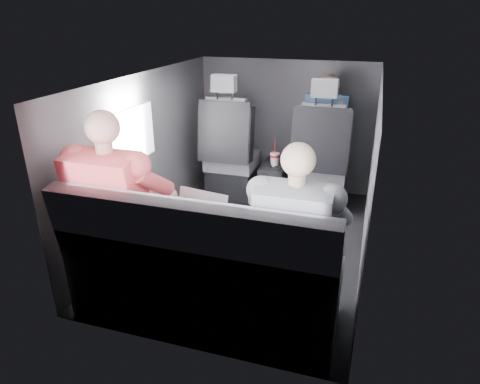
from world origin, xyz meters
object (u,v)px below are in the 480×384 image
(laptop_silver, at_px, (208,214))
(front_seat_left, at_px, (231,160))
(laptop_black, at_px, (304,225))
(passenger_rear_right, at_px, (297,240))
(center_console, at_px, (275,182))
(passenger_front_right, at_px, (325,127))
(soda_cup, at_px, (275,159))
(laptop_white, at_px, (142,200))
(rear_bench, at_px, (202,280))
(passenger_rear_left, at_px, (123,209))
(front_seat_right, at_px, (321,169))

(laptop_silver, bearing_deg, front_seat_left, 103.68)
(laptop_black, xyz_separation_m, passenger_rear_right, (-0.01, -0.17, -0.01))
(center_console, xyz_separation_m, passenger_front_right, (0.44, 0.22, 0.55))
(passenger_front_right, bearing_deg, center_console, -153.49)
(center_console, xyz_separation_m, soda_cup, (0.01, -0.07, 0.27))
(laptop_white, bearing_deg, center_console, 71.80)
(rear_bench, distance_m, soda_cup, 1.88)
(center_console, bearing_deg, passenger_rear_left, -106.61)
(front_seat_left, bearing_deg, front_seat_right, 0.00)
(passenger_rear_left, height_order, passenger_front_right, passenger_rear_left)
(laptop_white, bearing_deg, rear_bench, -29.15)
(front_seat_left, bearing_deg, passenger_front_right, 16.21)
(passenger_rear_right, bearing_deg, laptop_black, 85.24)
(passenger_front_right, bearing_deg, laptop_black, -86.52)
(rear_bench, xyz_separation_m, laptop_white, (-0.54, 0.30, 0.33))
(passenger_rear_left, relative_size, passenger_front_right, 1.58)
(laptop_silver, bearing_deg, rear_bench, -79.32)
(soda_cup, bearing_deg, rear_bench, -90.19)
(front_seat_left, xyz_separation_m, front_seat_right, (0.90, 0.00, 0.00))
(center_console, relative_size, passenger_rear_right, 0.40)
(laptop_white, relative_size, passenger_rear_right, 0.30)
(laptop_black, bearing_deg, passenger_rear_left, -171.14)
(center_console, distance_m, passenger_rear_right, 1.97)
(soda_cup, height_order, laptop_white, laptop_white)
(passenger_front_right, bearing_deg, rear_bench, -101.44)
(front_seat_right, distance_m, laptop_black, 1.65)
(laptop_white, height_order, passenger_rear_right, passenger_rear_right)
(front_seat_right, height_order, passenger_rear_left, passenger_rear_left)
(soda_cup, xyz_separation_m, passenger_rear_right, (0.53, -1.78, 0.15))
(front_seat_left, height_order, soda_cup, front_seat_left)
(front_seat_left, distance_m, laptop_silver, 1.73)
(laptop_black, xyz_separation_m, passenger_rear_left, (-1.10, -0.17, 0.03))
(center_console, relative_size, passenger_rear_left, 0.37)
(rear_bench, xyz_separation_m, passenger_rear_left, (-0.55, 0.09, 0.35))
(soda_cup, bearing_deg, center_console, 95.30)
(center_console, bearing_deg, rear_bench, -90.00)
(front_seat_left, distance_m, laptop_white, 1.62)
(laptop_white, height_order, passenger_front_right, passenger_front_right)
(passenger_rear_left, bearing_deg, front_seat_right, 61.02)
(front_seat_left, bearing_deg, center_console, 5.07)
(front_seat_left, relative_size, soda_cup, 4.52)
(passenger_rear_right, relative_size, passenger_front_right, 1.47)
(front_seat_left, xyz_separation_m, laptop_black, (1.00, -1.64, 0.23))
(soda_cup, height_order, passenger_rear_right, passenger_rear_right)
(laptop_silver, bearing_deg, passenger_front_right, 75.92)
(front_seat_left, relative_size, center_console, 2.64)
(front_seat_right, distance_m, laptop_white, 1.90)
(center_console, distance_m, laptop_silver, 1.76)
(soda_cup, distance_m, passenger_front_right, 0.59)
(passenger_rear_left, height_order, passenger_rear_right, passenger_rear_left)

